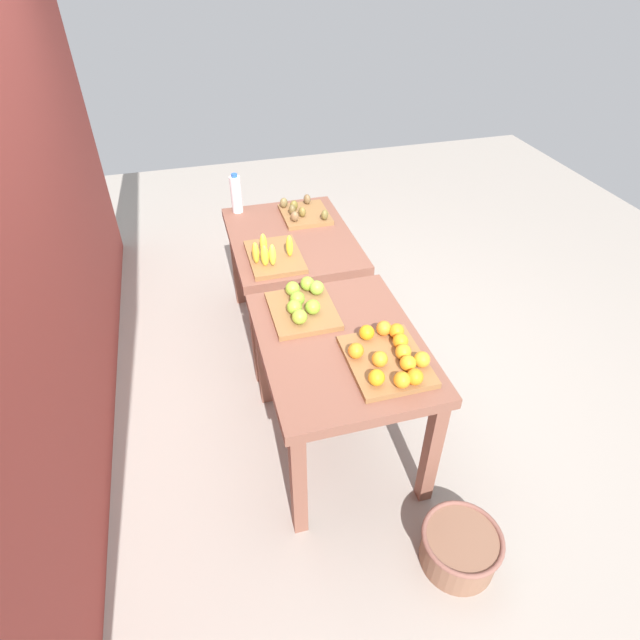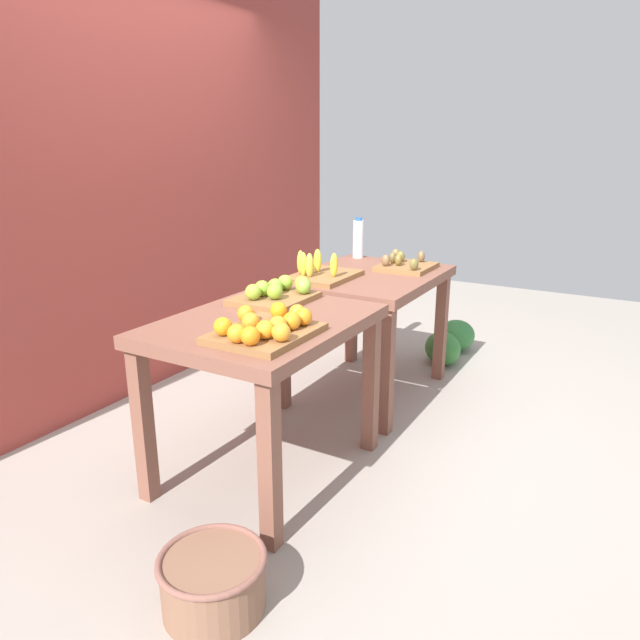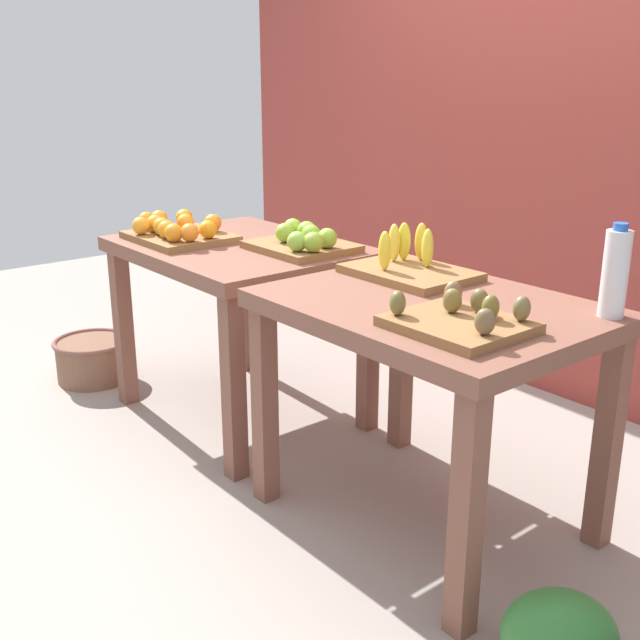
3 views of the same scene
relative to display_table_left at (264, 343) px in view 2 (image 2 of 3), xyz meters
The scene contains 11 objects.
ground_plane 0.88m from the display_table_left, ahead, with size 8.00×8.00×0.00m, color gray.
back_wall 1.68m from the display_table_left, 67.47° to the left, with size 4.40×0.12×3.00m, color #983A33.
display_table_left is the anchor object (origin of this frame).
display_table_right 1.12m from the display_table_left, ahead, with size 1.04×0.80×0.79m.
orange_bin 0.32m from the display_table_left, 142.22° to the right, with size 0.46×0.37×0.11m.
apple_bin 0.35m from the display_table_left, 22.82° to the left, with size 0.41×0.34×0.11m.
banana_crate 0.87m from the display_table_left, 11.69° to the left, with size 0.44×0.32×0.17m.
kiwi_bin 1.38m from the display_table_left, ahead, with size 0.36×0.32×0.10m.
water_bottle 1.61m from the display_table_left, 10.48° to the left, with size 0.08×0.08×0.28m.
watermelon_pile 2.11m from the display_table_left, ahead, with size 0.71×0.39×0.25m.
wicker_basket 1.06m from the display_table_left, 157.15° to the right, with size 0.38×0.38×0.21m.
Camera 2 is at (-2.64, -1.50, 1.56)m, focal length 32.58 mm.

